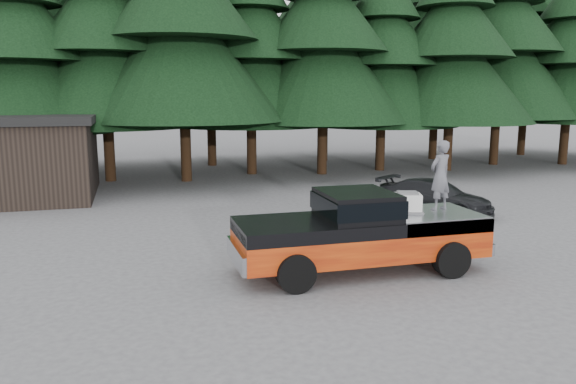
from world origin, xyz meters
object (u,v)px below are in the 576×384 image
object	(u,v)px
pickup_truck	(360,244)
air_compressor	(407,204)
parked_car	(435,197)
man_on_bed	(440,175)

from	to	relation	value
pickup_truck	air_compressor	size ratio (longest dim) A/B	9.52
pickup_truck	parked_car	distance (m)	7.30
pickup_truck	man_on_bed	world-z (taller)	man_on_bed
air_compressor	man_on_bed	distance (m)	1.10
parked_car	man_on_bed	bearing A→B (deg)	-153.36
parked_car	pickup_truck	bearing A→B (deg)	-167.47
air_compressor	man_on_bed	bearing A→B (deg)	22.23
air_compressor	man_on_bed	size ratio (longest dim) A/B	0.37
air_compressor	parked_car	world-z (taller)	air_compressor
pickup_truck	parked_car	size ratio (longest dim) A/B	1.48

